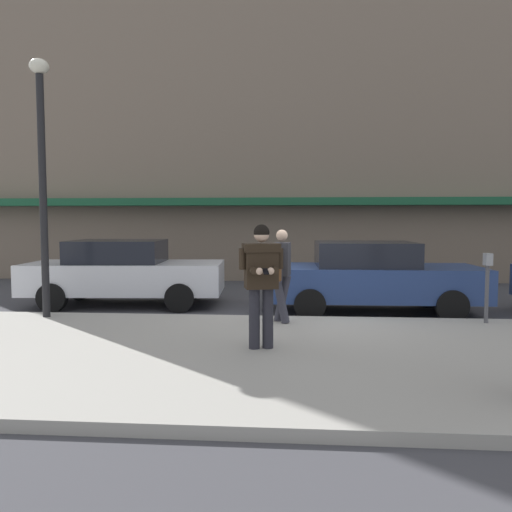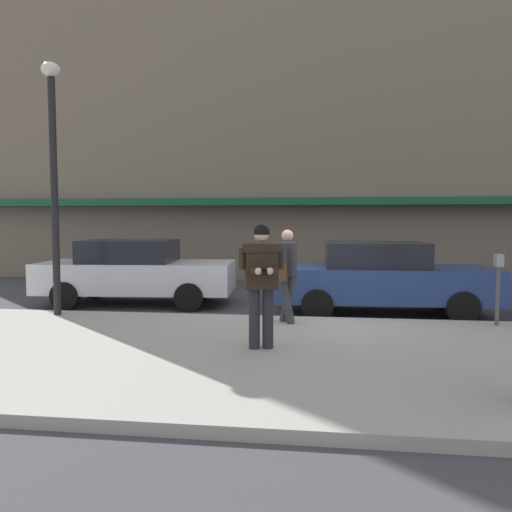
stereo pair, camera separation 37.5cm
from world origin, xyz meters
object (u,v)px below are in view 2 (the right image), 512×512
(street_lamp_post, at_px, (53,162))
(pedestrian_with_bag, at_px, (287,270))
(parked_sedan_near, at_px, (136,271))
(parked_sedan_mid, at_px, (381,277))
(parking_meter, at_px, (498,279))
(man_texting_on_phone, at_px, (261,273))

(street_lamp_post, bearing_deg, pedestrian_with_bag, -2.24)
(parked_sedan_near, bearing_deg, street_lamp_post, -110.40)
(parked_sedan_mid, bearing_deg, parking_meter, -40.75)
(parked_sedan_near, height_order, parking_meter, parked_sedan_near)
(pedestrian_with_bag, relative_size, parking_meter, 1.34)
(parked_sedan_near, height_order, man_texting_on_phone, man_texting_on_phone)
(pedestrian_with_bag, distance_m, parking_meter, 3.72)
(pedestrian_with_bag, xyz_separation_m, street_lamp_post, (-4.55, 0.18, 2.03))
(street_lamp_post, bearing_deg, parking_meter, 0.35)
(parked_sedan_mid, distance_m, street_lamp_post, 7.04)
(man_texting_on_phone, relative_size, parking_meter, 1.42)
(parked_sedan_mid, distance_m, parking_meter, 2.42)
(parked_sedan_mid, relative_size, street_lamp_post, 0.93)
(parked_sedan_near, height_order, parked_sedan_mid, same)
(street_lamp_post, distance_m, parking_meter, 8.54)
(parked_sedan_near, distance_m, pedestrian_with_bag, 4.43)
(parked_sedan_near, xyz_separation_m, man_texting_on_phone, (3.51, -4.22, 0.46))
(man_texting_on_phone, xyz_separation_m, parking_meter, (3.96, 2.12, -0.28))
(man_texting_on_phone, xyz_separation_m, pedestrian_with_bag, (0.24, 1.89, -0.14))
(parked_sedan_near, xyz_separation_m, parked_sedan_mid, (5.64, -0.52, 0.00))
(man_texting_on_phone, bearing_deg, parked_sedan_near, 129.75)
(man_texting_on_phone, bearing_deg, parking_meter, 28.18)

